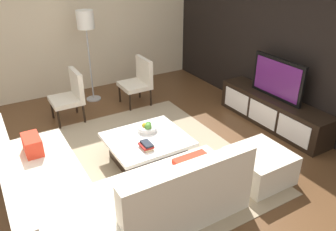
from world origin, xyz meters
TOP-DOWN VIEW (x-y plane):
  - ground_plane at (0.00, 0.00)m, footprint 14.00×14.00m
  - feature_wall_back at (0.00, 2.70)m, footprint 6.40×0.12m
  - side_wall_left at (-3.20, 0.20)m, footprint 0.12×5.20m
  - area_rug at (-0.10, 0.00)m, footprint 3.20×2.79m
  - media_console at (-0.00, 2.40)m, footprint 2.07×0.48m
  - television at (0.00, 2.40)m, footprint 1.00×0.06m
  - sectional_couch at (0.51, -0.84)m, footprint 2.27×2.39m
  - coffee_table at (-0.10, 0.10)m, footprint 0.94×1.06m
  - accent_chair_near at (-1.90, -0.41)m, footprint 0.53×0.50m
  - floor_lamp at (-2.54, 0.17)m, footprint 0.31×0.31m
  - ottoman at (0.98, 1.15)m, footprint 0.70×0.70m
  - fruit_bowl at (-0.27, 0.20)m, footprint 0.28×0.28m
  - accent_chair_far at (-1.92, 0.88)m, footprint 0.55×0.50m
  - book_stack at (0.12, -0.03)m, footprint 0.22×0.14m

SIDE VIEW (x-z plane):
  - ground_plane at x=0.00m, z-range 0.00..0.00m
  - area_rug at x=-0.10m, z-range 0.00..0.01m
  - ottoman at x=0.98m, z-range 0.00..0.40m
  - coffee_table at x=-0.10m, z-range 0.01..0.39m
  - media_console at x=0.00m, z-range 0.00..0.50m
  - sectional_couch at x=0.51m, z-range -0.13..0.69m
  - book_stack at x=0.12m, z-range 0.38..0.46m
  - fruit_bowl at x=-0.27m, z-range 0.36..0.50m
  - accent_chair_near at x=-1.90m, z-range 0.06..0.93m
  - accent_chair_far at x=-1.92m, z-range 0.06..0.93m
  - television at x=0.00m, z-range 0.50..1.16m
  - feature_wall_back at x=0.00m, z-range 0.00..2.80m
  - side_wall_left at x=-3.20m, z-range 0.00..2.80m
  - floor_lamp at x=-2.54m, z-range 0.58..2.29m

